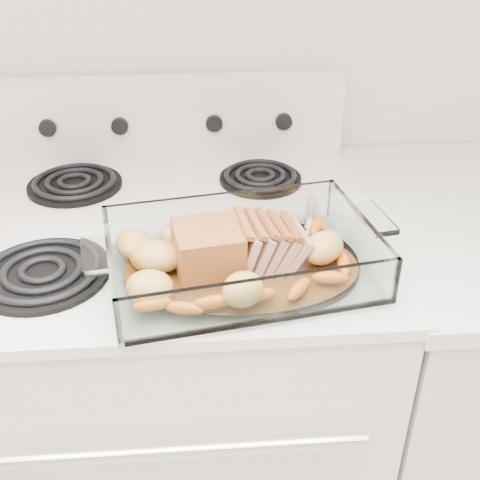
{
  "coord_description": "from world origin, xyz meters",
  "views": [
    {
      "loc": [
        0.06,
        0.69,
        1.48
      ],
      "look_at": [
        0.12,
        1.49,
        0.99
      ],
      "focal_mm": 45.0,
      "sensor_mm": 36.0,
      "label": 1
    }
  ],
  "objects": [
    {
      "name": "baking_dish",
      "position": [
        0.12,
        1.47,
        0.96
      ],
      "size": [
        0.4,
        0.26,
        0.08
      ],
      "rotation": [
        0.0,
        0.0,
        0.17
      ],
      "color": "white",
      "rests_on": "electric_range"
    },
    {
      "name": "wooden_spoon",
      "position": [
        0.25,
        1.54,
        0.95
      ],
      "size": [
        0.07,
        0.26,
        0.02
      ],
      "rotation": [
        0.0,
        0.0,
        -0.22
      ],
      "color": "#DAB489",
      "rests_on": "electric_range"
    },
    {
      "name": "roast_vegetables",
      "position": [
        0.12,
        1.51,
        0.97
      ],
      "size": [
        0.39,
        0.21,
        0.05
      ],
      "rotation": [
        0.0,
        0.0,
        -0.35
      ],
      "color": "orange",
      "rests_on": "baking_dish"
    },
    {
      "name": "counter_right",
      "position": [
        0.67,
        1.66,
        0.47
      ],
      "size": [
        0.58,
        0.68,
        0.93
      ],
      "color": "silver",
      "rests_on": "ground"
    },
    {
      "name": "pork_roast",
      "position": [
        0.1,
        1.47,
        0.99
      ],
      "size": [
        0.2,
        0.1,
        0.08
      ],
      "rotation": [
        0.0,
        0.0,
        0.22
      ],
      "color": "brown",
      "rests_on": "baking_dish"
    },
    {
      "name": "electric_range",
      "position": [
        0.0,
        1.66,
        0.48
      ],
      "size": [
        0.78,
        0.7,
        1.12
      ],
      "color": "silver",
      "rests_on": "ground"
    }
  ]
}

